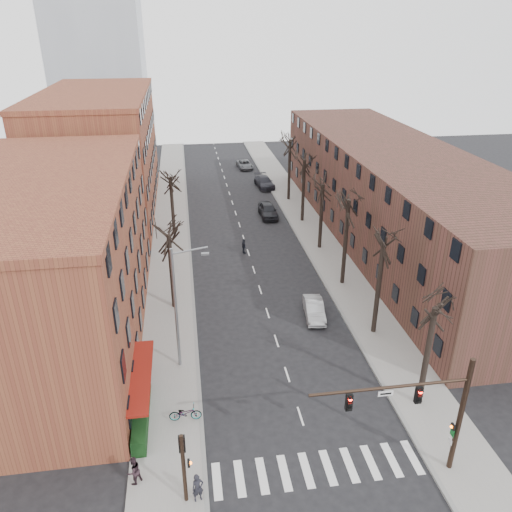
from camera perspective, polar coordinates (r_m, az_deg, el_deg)
name	(u,v)px	position (r m, az deg, el deg)	size (l,w,h in m)	color
ground	(317,469)	(29.32, 7.02, -23.00)	(160.00, 160.00, 0.00)	black
sidewalk_left	(171,231)	(57.92, -9.69, 2.84)	(4.00, 90.00, 0.15)	gray
sidewalk_right	(307,223)	(59.58, 5.88, 3.72)	(4.00, 90.00, 0.15)	gray
building_left_near	(50,266)	(38.47, -22.51, -1.05)	(12.00, 26.00, 12.00)	brown
building_left_far	(101,155)	(65.14, -17.26, 11.00)	(12.00, 28.00, 14.00)	brown
building_right	(393,194)	(56.02, 15.36, 6.88)	(12.00, 50.00, 10.00)	#502C25
awning_left	(145,409)	(33.07, -12.55, -16.72)	(1.20, 7.00, 0.15)	maroon
hedge	(142,413)	(31.90, -12.94, -17.04)	(0.80, 6.00, 1.00)	#133714
tree_right_a	(418,403)	(34.28, 18.06, -15.73)	(5.20, 5.20, 10.00)	black
tree_right_b	(373,333)	(40.03, 13.23, -8.51)	(5.20, 5.20, 10.80)	black
tree_right_c	(342,284)	(46.44, 9.79, -3.15)	(5.20, 5.20, 11.60)	black
tree_right_d	(319,248)	(53.29, 7.24, 0.88)	(5.20, 5.20, 10.00)	black
tree_right_e	(302,221)	(60.41, 5.28, 3.98)	(5.20, 5.20, 10.80)	black
tree_right_f	(288,200)	(67.74, 3.73, 6.41)	(5.20, 5.20, 11.60)	black
tree_left_a	(175,308)	(42.67, -9.29, -5.84)	(5.20, 5.20, 9.50)	black
tree_left_b	(175,235)	(57.01, -9.29, 2.41)	(5.20, 5.20, 9.50)	black
signal_mast_arm	(434,408)	(27.34, 19.66, -16.04)	(8.14, 0.30, 7.20)	black
signal_pole_left	(184,463)	(26.11, -8.28, -22.35)	(0.47, 0.44, 4.40)	black
streetlight	(178,304)	(33.22, -8.90, -5.43)	(2.45, 0.22, 9.03)	slate
silver_sedan	(314,309)	(40.85, 6.67, -6.07)	(1.44, 4.12, 1.36)	#AAAEB1
parked_car_near	(268,210)	(61.36, 1.38, 5.26)	(1.97, 4.90, 1.67)	black
parked_car_mid	(264,182)	(72.84, 0.95, 8.45)	(2.16, 5.32, 1.54)	#212229
parked_car_far	(245,164)	(82.78, -1.29, 10.42)	(2.14, 4.65, 1.29)	#5A5E62
pedestrian_a	(198,488)	(27.25, -6.68, -24.82)	(0.59, 0.39, 1.62)	black
pedestrian_b	(134,471)	(28.44, -13.81, -22.73)	(0.81, 0.63, 1.66)	black
pedestrian_crossing	(244,246)	(51.41, -1.40, 1.13)	(0.94, 0.39, 1.60)	black
bicycle	(185,413)	(31.42, -8.08, -17.34)	(0.67, 1.93, 1.01)	gray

